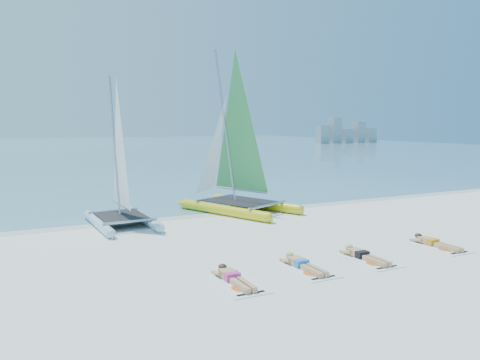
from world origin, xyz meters
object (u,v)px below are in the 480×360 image
object	(u,v)px
towel_a	(236,284)
sunbather_c	(363,255)
sunbather_d	(434,242)
sunbather_a	(233,277)
towel_b	(306,270)
catamaran_blue	(120,179)
towel_c	(368,260)
sunbather_b	(302,264)
catamaran_yellow	(230,158)
towel_d	(438,247)

from	to	relation	value
towel_a	sunbather_c	xyz separation A→B (m)	(4.16, 0.30, 0.11)
sunbather_c	sunbather_d	distance (m)	2.95
sunbather_a	sunbather_d	distance (m)	7.11
towel_b	sunbather_c	size ratio (longest dim) A/B	1.07
catamaran_blue	towel_a	distance (m)	8.18
towel_c	sunbather_d	distance (m)	2.97
sunbather_b	towel_c	world-z (taller)	sunbather_b
towel_c	catamaran_yellow	bearing A→B (deg)	91.04
towel_b	towel_c	size ratio (longest dim) A/B	1.00
catamaran_yellow	sunbather_c	xyz separation A→B (m)	(0.16, -8.54, -2.19)
towel_d	catamaran_yellow	bearing A→B (deg)	109.84
sunbather_b	sunbather_c	size ratio (longest dim) A/B	1.00
towel_c	sunbather_c	distance (m)	0.22
catamaran_yellow	catamaran_blue	bearing A→B (deg)	167.51
catamaran_blue	towel_d	bearing A→B (deg)	-45.89
towel_d	towel_a	bearing A→B (deg)	-178.17
towel_d	sunbather_b	bearing A→B (deg)	178.51
towel_b	sunbather_d	world-z (taller)	sunbather_d
towel_d	towel_b	bearing A→B (deg)	-179.28
catamaran_yellow	sunbather_d	distance (m)	9.24
towel_a	sunbather_b	xyz separation A→B (m)	(2.12, 0.36, 0.11)
towel_a	towel_c	bearing A→B (deg)	1.46
sunbather_b	sunbather_c	xyz separation A→B (m)	(2.03, -0.06, 0.00)
sunbather_b	towel_a	bearing A→B (deg)	-170.48
towel_a	sunbather_a	bearing A→B (deg)	90.00
sunbather_b	catamaran_blue	bearing A→B (deg)	112.78
sunbather_c	towel_d	bearing A→B (deg)	-1.38
catamaran_yellow	sunbather_d	world-z (taller)	catamaran_yellow
catamaran_blue	towel_d	size ratio (longest dim) A/B	3.18
towel_c	sunbather_b	bearing A→B (deg)	172.96
towel_d	sunbather_d	distance (m)	0.22
sunbather_d	sunbather_a	bearing A→B (deg)	-178.17
sunbather_c	sunbather_d	bearing A→B (deg)	2.34
catamaran_blue	towel_a	bearing A→B (deg)	-85.00
sunbather_b	sunbather_d	world-z (taller)	same
sunbather_a	towel_c	bearing A→B (deg)	-1.19
towel_b	sunbather_c	xyz separation A→B (m)	(2.03, 0.13, 0.11)
catamaran_yellow	sunbather_a	world-z (taller)	catamaran_yellow
sunbather_b	towel_c	distance (m)	2.05
catamaran_blue	sunbather_a	size ratio (longest dim) A/B	3.40
sunbather_a	towel_d	world-z (taller)	sunbather_a
sunbather_b	towel_d	xyz separation A→B (m)	(4.98, -0.13, -0.11)
catamaran_yellow	sunbather_d	xyz separation A→B (m)	(3.11, -8.42, -2.19)
sunbather_a	towel_d	distance (m)	7.10
towel_d	sunbather_d	world-z (taller)	sunbather_d
sunbather_c	sunbather_d	world-z (taller)	same
catamaran_yellow	sunbather_b	size ratio (longest dim) A/B	4.25
catamaran_yellow	towel_a	size ratio (longest dim) A/B	3.97
catamaran_yellow	sunbather_b	xyz separation A→B (m)	(-1.87, -8.48, -2.19)
towel_b	sunbather_d	distance (m)	4.99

